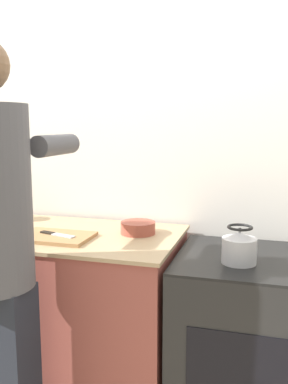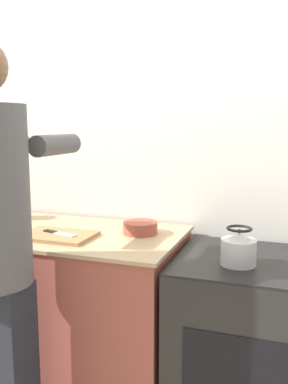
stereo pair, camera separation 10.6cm
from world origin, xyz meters
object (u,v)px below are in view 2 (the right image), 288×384
Objects in this scene: knife at (59,233)px; kettle at (239,249)px; canister_jar at (11,206)px; oven at (248,350)px; cutting_board at (57,235)px.

kettle is (0.88, 0.00, 0.00)m from knife.
knife is 1.45× the size of canister_jar.
oven is at bearing -7.35° from canister_jar.
knife reaches higher than oven.
knife is 0.88m from kettle.
canister_jar reaches higher than oven.
knife is at bearing 28.45° from cutting_board.
cutting_board is at bearing -136.58° from knife.
kettle reaches higher than cutting_board.
canister_jar is at bearing 172.65° from oven.
knife is (0.01, 0.00, 0.01)m from cutting_board.
canister_jar is at bearing 149.24° from cutting_board.
kettle reaches higher than oven.
cutting_board is at bearing -179.51° from kettle.
knife is at bearing -30.24° from canister_jar.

